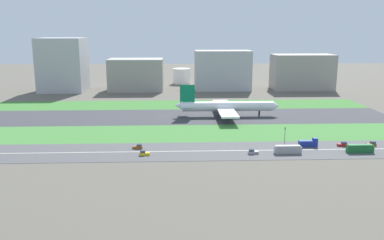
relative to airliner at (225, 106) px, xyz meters
name	(u,v)px	position (x,y,z in m)	size (l,w,h in m)	color
ground_plane	(164,117)	(-37.77, 0.00, -6.23)	(800.00, 800.00, 0.00)	#5B564C
runway	(164,117)	(-37.77, 0.00, -6.18)	(280.00, 46.00, 0.10)	#38383D
grass_median_north	(165,105)	(-37.77, 41.00, -6.18)	(280.00, 36.00, 0.10)	#3D7A33
grass_median_south	(162,133)	(-37.77, -41.00, -6.18)	(280.00, 36.00, 0.10)	#427F38
highway	(160,152)	(-37.77, -73.00, -6.18)	(280.00, 28.00, 0.10)	#4C4C4F
highway_centerline	(160,151)	(-37.77, -73.00, -6.13)	(266.00, 0.50, 0.01)	silver
airliner	(225,106)	(0.00, 0.00, 0.00)	(65.00, 56.00, 19.70)	white
car_3	(371,144)	(59.55, -68.00, -5.31)	(4.40, 1.80, 2.00)	brown
car_4	(138,147)	(-47.67, -68.00, -5.31)	(4.40, 1.80, 2.00)	brown
car_1	(343,144)	(46.03, -68.00, -5.31)	(4.40, 1.80, 2.00)	#B2191E
bus_0	(288,149)	(17.74, -78.00, -4.41)	(11.60, 2.50, 3.50)	#99999E
truck_0	(309,143)	(30.08, -68.00, -4.56)	(8.40, 2.50, 4.00)	navy
car_0	(253,152)	(2.50, -78.00, -5.31)	(4.40, 1.80, 2.00)	#99999E
car_2	(144,153)	(-44.19, -78.00, -5.31)	(4.40, 1.80, 2.00)	yellow
bus_1	(360,149)	(49.50, -78.00, -4.41)	(11.60, 2.50, 3.50)	#19662D
traffic_light	(285,133)	(21.17, -60.01, -1.94)	(0.36, 0.50, 7.20)	#4C4C51
terminal_building	(63,65)	(-127.77, 114.00, 16.58)	(37.62, 37.66, 45.62)	#B2B2B7
hangar_building	(136,75)	(-64.80, 114.00, 7.61)	(47.02, 29.57, 27.69)	#9E998E
office_tower	(223,70)	(11.46, 114.00, 11.09)	(48.79, 24.73, 34.63)	#B2B2B7
cargo_warehouse	(302,72)	(82.93, 114.00, 9.30)	(53.16, 26.95, 31.06)	#9E998E
fuel_tank_west	(182,76)	(-24.06, 159.00, 1.22)	(17.16, 17.16, 14.90)	silver
fuel_tank_centre	(208,76)	(2.34, 159.00, 0.57)	(17.26, 17.26, 13.60)	silver
fuel_tank_east	(238,75)	(32.88, 159.00, 1.43)	(20.57, 20.57, 15.32)	silver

